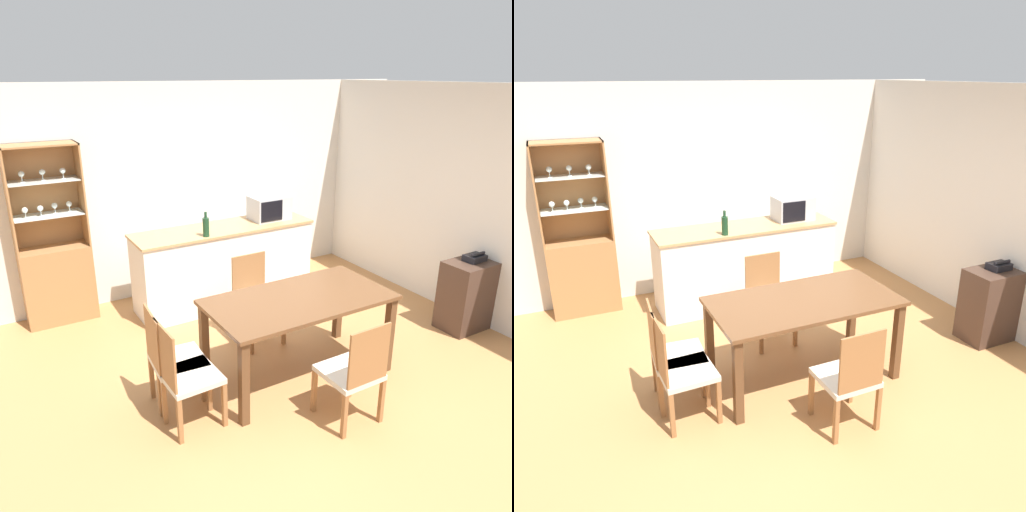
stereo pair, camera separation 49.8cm
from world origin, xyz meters
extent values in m
plane|color=#B27A47|center=(0.00, 0.00, 0.00)|extent=(18.00, 18.00, 0.00)
cube|color=silver|center=(0.00, 2.63, 1.27)|extent=(6.80, 0.06, 2.55)
cube|color=silver|center=(2.58, 0.30, 1.27)|extent=(0.06, 4.60, 2.55)
cube|color=white|center=(0.35, 1.91, 0.46)|extent=(2.12, 0.58, 0.92)
cube|color=tan|center=(0.35, 1.91, 0.93)|extent=(2.15, 0.61, 0.03)
cube|color=#A37042|center=(-1.46, 2.42, 0.43)|extent=(0.74, 0.36, 0.86)
cube|color=#A37042|center=(-1.46, 2.59, 1.41)|extent=(0.74, 0.02, 1.11)
cube|color=#A37042|center=(-1.82, 2.42, 1.41)|extent=(0.02, 0.36, 1.11)
cube|color=#A37042|center=(-1.10, 2.42, 1.41)|extent=(0.02, 0.36, 1.11)
cube|color=#A37042|center=(-1.46, 2.42, 1.96)|extent=(0.74, 0.36, 0.02)
cube|color=silver|center=(-1.46, 2.42, 1.23)|extent=(0.69, 0.31, 0.01)
cube|color=silver|center=(-1.46, 2.42, 1.59)|extent=(0.69, 0.31, 0.01)
cylinder|color=silver|center=(-1.68, 2.39, 1.23)|extent=(0.04, 0.04, 0.01)
cylinder|color=silver|center=(-1.68, 2.39, 1.26)|extent=(0.01, 0.01, 0.06)
sphere|color=silver|center=(-1.68, 2.39, 1.32)|extent=(0.06, 0.06, 0.06)
cylinder|color=silver|center=(-1.65, 2.43, 1.60)|extent=(0.04, 0.04, 0.01)
cylinder|color=silver|center=(-1.65, 2.43, 1.63)|extent=(0.01, 0.01, 0.06)
sphere|color=silver|center=(-1.65, 2.43, 1.68)|extent=(0.06, 0.06, 0.06)
cylinder|color=silver|center=(-1.53, 2.39, 1.23)|extent=(0.04, 0.04, 0.01)
cylinder|color=silver|center=(-1.53, 2.39, 1.26)|extent=(0.01, 0.01, 0.06)
sphere|color=silver|center=(-1.53, 2.39, 1.32)|extent=(0.06, 0.06, 0.06)
cylinder|color=silver|center=(-1.46, 2.43, 1.60)|extent=(0.04, 0.04, 0.01)
cylinder|color=silver|center=(-1.46, 2.43, 1.63)|extent=(0.01, 0.01, 0.06)
sphere|color=silver|center=(-1.46, 2.43, 1.68)|extent=(0.06, 0.06, 0.06)
cylinder|color=silver|center=(-1.38, 2.44, 1.23)|extent=(0.04, 0.04, 0.01)
cylinder|color=silver|center=(-1.38, 2.44, 1.26)|extent=(0.01, 0.01, 0.06)
sphere|color=silver|center=(-1.38, 2.44, 1.32)|extent=(0.06, 0.06, 0.06)
cylinder|color=silver|center=(-1.26, 2.40, 1.60)|extent=(0.04, 0.04, 0.01)
cylinder|color=silver|center=(-1.26, 2.40, 1.63)|extent=(0.01, 0.01, 0.06)
sphere|color=silver|center=(-1.26, 2.40, 1.68)|extent=(0.06, 0.06, 0.06)
cylinder|color=silver|center=(-1.23, 2.43, 1.23)|extent=(0.04, 0.04, 0.01)
cylinder|color=silver|center=(-1.23, 2.43, 1.26)|extent=(0.01, 0.01, 0.06)
sphere|color=silver|center=(-1.23, 2.43, 1.32)|extent=(0.06, 0.06, 0.06)
cube|color=brown|center=(0.21, 0.16, 0.76)|extent=(1.65, 0.85, 0.03)
cube|color=brown|center=(-0.55, -0.20, 0.37)|extent=(0.07, 0.07, 0.75)
cube|color=brown|center=(0.98, -0.20, 0.37)|extent=(0.07, 0.07, 0.75)
cube|color=brown|center=(-0.55, 0.53, 0.37)|extent=(0.07, 0.07, 0.75)
cube|color=brown|center=(0.98, 0.53, 0.37)|extent=(0.07, 0.07, 0.75)
cube|color=beige|center=(0.21, -0.54, 0.42)|extent=(0.42, 0.42, 0.05)
cube|color=#936038|center=(0.22, -0.74, 0.67)|extent=(0.39, 0.02, 0.46)
cube|color=#936038|center=(0.02, -0.35, 0.20)|extent=(0.04, 0.04, 0.39)
cube|color=#936038|center=(0.40, -0.35, 0.20)|extent=(0.04, 0.04, 0.39)
cube|color=#936038|center=(0.03, -0.73, 0.20)|extent=(0.04, 0.04, 0.39)
cube|color=#936038|center=(0.41, -0.73, 0.20)|extent=(0.04, 0.04, 0.39)
cube|color=beige|center=(-0.89, 0.04, 0.42)|extent=(0.43, 0.43, 0.05)
cube|color=#936038|center=(-1.09, 0.03, 0.67)|extent=(0.03, 0.39, 0.46)
cube|color=#936038|center=(-0.71, 0.23, 0.20)|extent=(0.04, 0.04, 0.39)
cube|color=#936038|center=(-0.69, -0.15, 0.20)|extent=(0.04, 0.04, 0.39)
cube|color=#936038|center=(-1.08, 0.22, 0.20)|extent=(0.04, 0.04, 0.39)
cube|color=#936038|center=(-1.07, -0.16, 0.20)|extent=(0.04, 0.04, 0.39)
cube|color=beige|center=(-0.89, 0.29, 0.42)|extent=(0.45, 0.45, 0.05)
cube|color=#936038|center=(-1.09, 0.31, 0.67)|extent=(0.05, 0.39, 0.46)
cube|color=#936038|center=(-0.69, 0.47, 0.20)|extent=(0.04, 0.04, 0.39)
cube|color=#936038|center=(-0.71, 0.09, 0.20)|extent=(0.04, 0.04, 0.39)
cube|color=#936038|center=(-1.06, 0.49, 0.20)|extent=(0.04, 0.04, 0.39)
cube|color=#936038|center=(-1.09, 0.12, 0.20)|extent=(0.04, 0.04, 0.39)
cube|color=beige|center=(0.21, 0.87, 0.42)|extent=(0.42, 0.42, 0.05)
cube|color=#936038|center=(0.21, 1.07, 0.67)|extent=(0.39, 0.02, 0.46)
cube|color=#936038|center=(0.40, 0.68, 0.20)|extent=(0.04, 0.04, 0.39)
cube|color=#936038|center=(0.03, 0.68, 0.20)|extent=(0.04, 0.04, 0.39)
cube|color=#936038|center=(0.40, 1.06, 0.20)|extent=(0.04, 0.04, 0.39)
cube|color=#936038|center=(0.02, 1.06, 0.20)|extent=(0.04, 0.04, 0.39)
cube|color=#B7BABF|center=(1.00, 1.94, 1.09)|extent=(0.46, 0.32, 0.28)
cube|color=black|center=(0.93, 1.77, 1.09)|extent=(0.29, 0.01, 0.24)
cylinder|color=#193D23|center=(0.03, 1.69, 1.05)|extent=(0.07, 0.07, 0.21)
cylinder|color=#193D23|center=(0.03, 1.69, 1.19)|extent=(0.03, 0.03, 0.07)
cube|color=#422D23|center=(2.30, 0.00, 0.38)|extent=(0.50, 0.38, 0.76)
cube|color=#483227|center=(2.30, 0.00, 0.42)|extent=(0.46, 0.34, 0.02)
cube|color=black|center=(2.36, 0.01, 0.80)|extent=(0.22, 0.15, 0.07)
cylinder|color=black|center=(2.36, -0.02, 0.85)|extent=(0.20, 0.03, 0.03)
camera|label=1|loc=(-2.12, -3.09, 2.65)|focal=35.00mm
camera|label=2|loc=(-1.68, -3.32, 2.65)|focal=35.00mm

